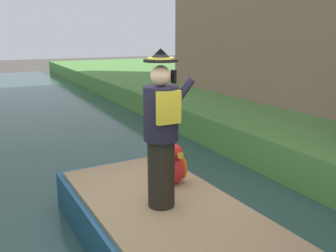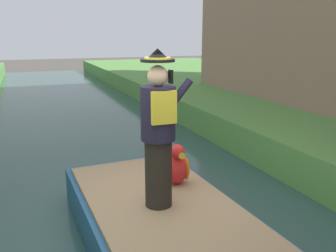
{
  "view_description": "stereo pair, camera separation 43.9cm",
  "coord_description": "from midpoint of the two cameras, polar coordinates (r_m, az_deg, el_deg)",
  "views": [
    {
      "loc": [
        -1.82,
        -3.7,
        2.7
      ],
      "look_at": [
        0.16,
        0.07,
        1.61
      ],
      "focal_mm": 38.1,
      "sensor_mm": 36.0,
      "label": 1
    },
    {
      "loc": [
        -1.42,
        -3.88,
        2.7
      ],
      "look_at": [
        0.16,
        0.07,
        1.61
      ],
      "focal_mm": 38.1,
      "sensor_mm": 36.0,
      "label": 2
    }
  ],
  "objects": [
    {
      "name": "ground_plane",
      "position": [
        4.93,
        -4.03,
        -18.89
      ],
      "size": [
        80.0,
        80.0,
        0.0
      ],
      "primitive_type": "plane",
      "color": "#4C4742"
    },
    {
      "name": "parrot_plush",
      "position": [
        4.89,
        -1.6,
        -6.55
      ],
      "size": [
        0.36,
        0.35,
        0.57
      ],
      "color": "red",
      "rests_on": "boat"
    },
    {
      "name": "person_pirate",
      "position": [
        4.07,
        -4.13,
        -0.84
      ],
      "size": [
        0.61,
        0.42,
        1.85
      ],
      "rotation": [
        0.0,
        0.0,
        0.13
      ],
      "color": "black",
      "rests_on": "boat"
    },
    {
      "name": "boat",
      "position": [
        4.35,
        -1.53,
        -17.51
      ],
      "size": [
        1.95,
        4.26,
        0.61
      ],
      "color": "#23517A",
      "rests_on": "canal_water"
    },
    {
      "name": "canal_water",
      "position": [
        4.9,
        -4.04,
        -18.4
      ],
      "size": [
        5.49,
        48.0,
        0.1
      ],
      "primitive_type": "cube",
      "color": "#2D4C47",
      "rests_on": "ground"
    }
  ]
}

